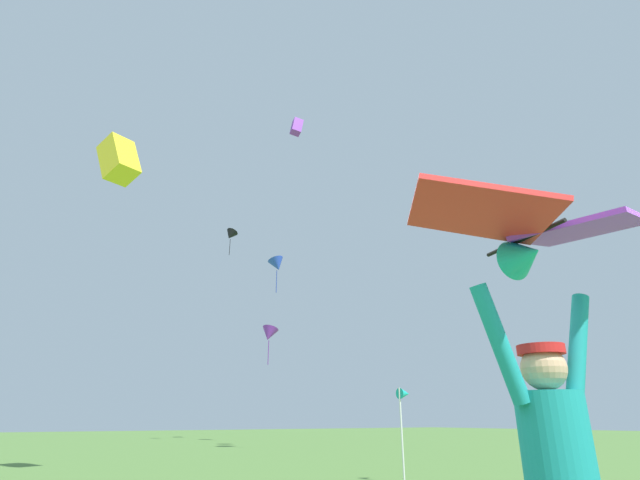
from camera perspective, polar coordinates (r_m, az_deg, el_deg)
held_stunt_kite at (r=2.97m, az=23.80°, el=0.90°), size 1.60×0.99×0.39m
distant_kite_purple_high_right at (r=25.02m, az=-6.10°, el=-11.10°), size 1.02×0.95×2.00m
distant_kite_yellow_mid_left at (r=13.71m, az=-22.85°, el=8.80°), size 1.12×1.22×1.32m
distant_kite_black_high_left at (r=31.47m, az=-10.62°, el=0.58°), size 1.19×1.08×1.85m
distant_kite_purple_mid_right at (r=33.03m, az=-2.80°, el=13.31°), size 0.94×0.78×1.14m
distant_kite_blue_overhead_distant at (r=29.60m, az=-5.15°, el=-2.96°), size 1.28×1.33×2.34m
marker_flag at (r=11.14m, az=9.98°, el=-18.26°), size 0.30×0.24×1.89m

